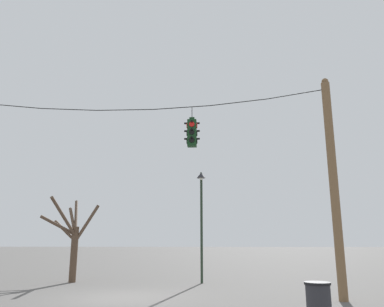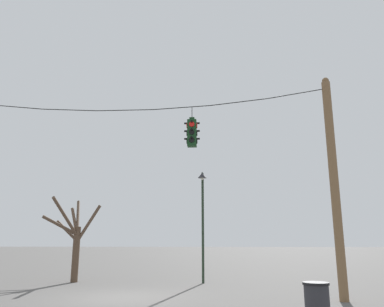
{
  "view_description": "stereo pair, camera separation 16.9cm",
  "coord_description": "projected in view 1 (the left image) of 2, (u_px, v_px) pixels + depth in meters",
  "views": [
    {
      "loc": [
        3.21,
        -13.8,
        1.98
      ],
      "look_at": [
        2.57,
        -0.44,
        5.08
      ],
      "focal_mm": 35.0,
      "sensor_mm": 36.0,
      "label": 1
    },
    {
      "loc": [
        3.38,
        -13.79,
        1.98
      ],
      "look_at": [
        2.57,
        -0.44,
        5.08
      ],
      "focal_mm": 35.0,
      "sensor_mm": 36.0,
      "label": 2
    }
  ],
  "objects": [
    {
      "name": "traffic_light_over_intersection",
      "position": [
        192.0,
        133.0,
        13.91
      ],
      "size": [
        0.58,
        0.58,
        1.54
      ],
      "color": "#143819"
    },
    {
      "name": "utility_pole_right",
      "position": [
        334.0,
        183.0,
        13.25
      ],
      "size": [
        0.31,
        0.31,
        7.94
      ],
      "color": "brown",
      "rests_on": "ground_plane"
    },
    {
      "name": "ground_plane",
      "position": [
        120.0,
        298.0,
        13.13
      ],
      "size": [
        200.0,
        200.0,
        0.0
      ],
      "primitive_type": "plane",
      "color": "#565451"
    },
    {
      "name": "bare_tree",
      "position": [
        72.0,
        238.0,
        18.36
      ],
      "size": [
        2.71,
        3.4,
        4.07
      ],
      "color": "brown",
      "rests_on": "ground_plane"
    },
    {
      "name": "trash_bin",
      "position": [
        319.0,
        304.0,
        8.9
      ],
      "size": [
        0.63,
        0.63,
        0.99
      ],
      "color": "#2D2D33",
      "rests_on": "ground_plane"
    },
    {
      "name": "span_wire",
      "position": [
        125.0,
        104.0,
        14.3
      ],
      "size": [
        15.21,
        0.03,
        0.72
      ],
      "color": "black"
    },
    {
      "name": "street_lamp",
      "position": [
        201.0,
        205.0,
        18.14
      ],
      "size": [
        0.42,
        0.73,
        5.22
      ],
      "color": "#233323",
      "rests_on": "ground_plane"
    }
  ]
}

